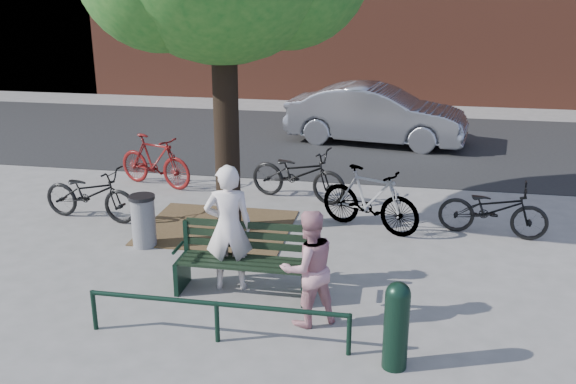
% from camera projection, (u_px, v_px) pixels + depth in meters
% --- Properties ---
extents(ground, '(90.00, 90.00, 0.00)m').
position_uv_depth(ground, '(244.00, 293.00, 8.47)').
color(ground, gray).
rests_on(ground, ground).
extents(dirt_pit, '(2.40, 2.00, 0.02)m').
position_uv_depth(dirt_pit, '(218.00, 227.00, 10.69)').
color(dirt_pit, brown).
rests_on(dirt_pit, ground).
extents(road, '(40.00, 7.00, 0.01)m').
position_uv_depth(road, '(326.00, 141.00, 16.40)').
color(road, black).
rests_on(road, ground).
extents(park_bench, '(1.74, 0.54, 0.97)m').
position_uv_depth(park_bench, '(244.00, 258.00, 8.39)').
color(park_bench, black).
rests_on(park_bench, ground).
extents(guard_railing, '(3.06, 0.06, 0.51)m').
position_uv_depth(guard_railing, '(217.00, 310.00, 7.22)').
color(guard_railing, black).
rests_on(guard_railing, ground).
extents(person_left, '(0.70, 0.54, 1.71)m').
position_uv_depth(person_left, '(229.00, 228.00, 8.38)').
color(person_left, silver).
rests_on(person_left, ground).
extents(person_right, '(0.88, 0.84, 1.44)m').
position_uv_depth(person_right, '(308.00, 268.00, 7.54)').
color(person_right, '#BF838B').
rests_on(person_right, ground).
extents(bollard, '(0.27, 0.27, 1.00)m').
position_uv_depth(bollard, '(396.00, 322.00, 6.70)').
color(bollard, black).
rests_on(bollard, ground).
extents(litter_bin, '(0.40, 0.40, 0.82)m').
position_uv_depth(litter_bin, '(143.00, 221.00, 9.85)').
color(litter_bin, gray).
rests_on(litter_bin, ground).
extents(bicycle_a, '(1.84, 0.85, 0.93)m').
position_uv_depth(bicycle_a, '(90.00, 194.00, 10.94)').
color(bicycle_a, black).
rests_on(bicycle_a, ground).
extents(bicycle_b, '(1.79, 1.02, 1.04)m').
position_uv_depth(bicycle_b, '(155.00, 161.00, 12.70)').
color(bicycle_b, '#5A0D0C').
rests_on(bicycle_b, ground).
extents(bicycle_c, '(2.02, 1.16, 1.00)m').
position_uv_depth(bicycle_c, '(298.00, 174.00, 11.92)').
color(bicycle_c, black).
rests_on(bicycle_c, ground).
extents(bicycle_d, '(1.82, 1.20, 1.06)m').
position_uv_depth(bicycle_d, '(370.00, 199.00, 10.47)').
color(bicycle_d, gray).
rests_on(bicycle_d, ground).
extents(bicycle_e, '(1.77, 0.84, 0.89)m').
position_uv_depth(bicycle_e, '(493.00, 209.00, 10.25)').
color(bicycle_e, black).
rests_on(bicycle_e, ground).
extents(parked_car, '(4.60, 2.19, 1.46)m').
position_uv_depth(parked_car, '(376.00, 115.00, 15.98)').
color(parked_car, gray).
rests_on(parked_car, ground).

